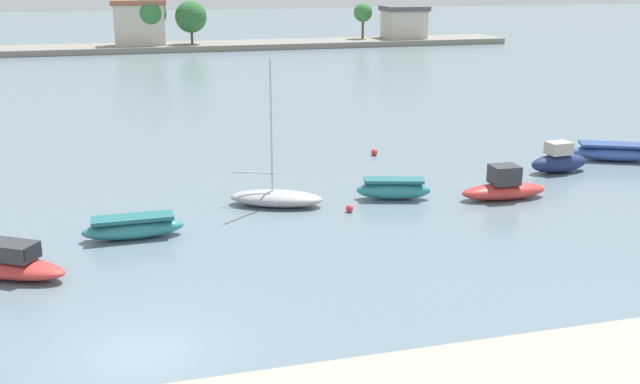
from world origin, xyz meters
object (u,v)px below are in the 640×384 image
(moored_boat_6, at_px, (504,187))
(moored_boat_8, at_px, (617,152))
(moored_boat_4, at_px, (276,197))
(moored_boat_2, at_px, (3,263))
(moored_boat_3, at_px, (133,228))
(mooring_buoy_1, at_px, (349,208))
(moored_boat_5, at_px, (393,189))
(mooring_buoy_2, at_px, (374,152))
(moored_boat_7, at_px, (559,161))

(moored_boat_6, bearing_deg, moored_boat_8, 28.66)
(moored_boat_4, xyz_separation_m, moored_boat_6, (11.03, -1.90, 0.17))
(moored_boat_4, bearing_deg, moored_boat_2, -130.46)
(moored_boat_3, distance_m, mooring_buoy_1, 9.87)
(moored_boat_3, relative_size, mooring_buoy_1, 12.07)
(moored_boat_5, height_order, mooring_buoy_2, moored_boat_5)
(moored_boat_2, distance_m, moored_boat_3, 5.57)
(moored_boat_4, bearing_deg, mooring_buoy_1, -8.26)
(moored_boat_8, bearing_deg, moored_boat_6, -128.36)
(moored_boat_2, height_order, mooring_buoy_2, moored_boat_2)
(moored_boat_4, xyz_separation_m, moored_boat_7, (16.50, 1.85, 0.25))
(moored_boat_4, relative_size, moored_boat_5, 1.83)
(moored_boat_8, height_order, mooring_buoy_1, moored_boat_8)
(moored_boat_2, bearing_deg, moored_boat_7, 47.28)
(moored_boat_7, height_order, mooring_buoy_2, moored_boat_7)
(moored_boat_5, relative_size, moored_boat_8, 0.69)
(moored_boat_8, bearing_deg, moored_boat_3, -142.89)
(moored_boat_4, height_order, moored_boat_8, moored_boat_4)
(mooring_buoy_2, bearing_deg, moored_boat_4, -133.60)
(moored_boat_3, xyz_separation_m, moored_boat_4, (6.75, 2.81, -0.05))
(mooring_buoy_1, xyz_separation_m, mooring_buoy_2, (4.82, 10.18, 0.03))
(moored_boat_3, bearing_deg, moored_boat_7, 10.36)
(moored_boat_2, height_order, moored_boat_5, moored_boat_2)
(moored_boat_3, bearing_deg, moored_boat_4, 21.62)
(moored_boat_2, xyz_separation_m, mooring_buoy_2, (19.42, 13.96, -0.29))
(mooring_buoy_2, bearing_deg, moored_boat_6, -72.89)
(moored_boat_7, bearing_deg, mooring_buoy_1, -168.83)
(moored_boat_3, relative_size, moored_boat_4, 0.60)
(moored_boat_3, xyz_separation_m, mooring_buoy_2, (14.65, 11.10, -0.25))
(moored_boat_3, height_order, moored_boat_6, moored_boat_6)
(moored_boat_3, xyz_separation_m, moored_boat_5, (12.54, 2.32, 0.04))
(moored_boat_4, bearing_deg, moored_boat_7, 29.74)
(moored_boat_7, relative_size, mooring_buoy_1, 10.30)
(moored_boat_3, relative_size, mooring_buoy_2, 10.47)
(moored_boat_7, xyz_separation_m, moored_boat_8, (4.80, 1.43, -0.16))
(moored_boat_5, xyz_separation_m, moored_boat_8, (15.51, 3.77, -0.00))
(moored_boat_7, bearing_deg, moored_boat_4, -178.00)
(moored_boat_2, relative_size, moored_boat_4, 0.77)
(mooring_buoy_1, bearing_deg, mooring_buoy_2, 64.66)
(moored_boat_6, height_order, mooring_buoy_1, moored_boat_6)
(moored_boat_7, distance_m, mooring_buoy_2, 10.75)
(moored_boat_3, distance_m, moored_boat_4, 7.31)
(moored_boat_3, distance_m, moored_boat_6, 17.81)
(moored_boat_5, bearing_deg, moored_boat_2, -146.94)
(moored_boat_6, bearing_deg, moored_boat_7, 36.38)
(moored_boat_4, distance_m, mooring_buoy_1, 3.62)
(moored_boat_2, relative_size, mooring_buoy_2, 13.40)
(moored_boat_4, height_order, moored_boat_6, moored_boat_4)
(moored_boat_2, distance_m, moored_boat_4, 12.85)
(moored_boat_4, distance_m, moored_boat_7, 16.60)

